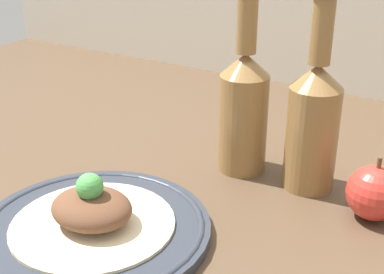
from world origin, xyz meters
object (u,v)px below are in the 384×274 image
(plated_food, at_px, (92,212))
(cider_bottle_right, at_px, (313,119))
(cider_bottle_left, at_px, (244,105))
(plate, at_px, (93,229))
(apple, at_px, (375,193))

(plated_food, bearing_deg, cider_bottle_right, 54.87)
(cider_bottle_left, bearing_deg, plated_food, -106.15)
(plated_food, height_order, cider_bottle_right, cider_bottle_right)
(cider_bottle_left, bearing_deg, plate, -106.15)
(plate, relative_size, cider_bottle_right, 1.03)
(plate, height_order, cider_bottle_right, cider_bottle_right)
(cider_bottle_right, distance_m, apple, 0.12)
(plated_food, distance_m, cider_bottle_right, 0.31)
(plated_food, bearing_deg, apple, 37.90)
(plate, xyz_separation_m, cider_bottle_right, (0.17, 0.25, 0.09))
(cider_bottle_left, height_order, apple, cider_bottle_left)
(plate, distance_m, apple, 0.35)
(plate, relative_size, cider_bottle_left, 1.03)
(plate, distance_m, cider_bottle_left, 0.27)
(cider_bottle_right, xyz_separation_m, apple, (0.10, -0.04, -0.06))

